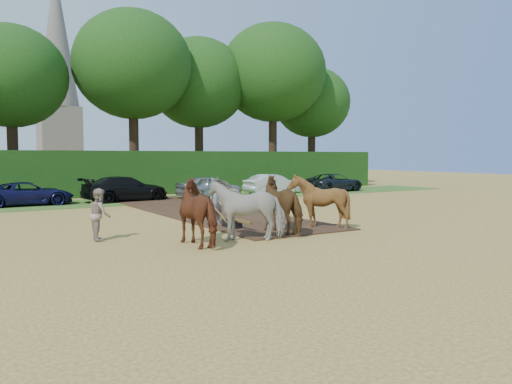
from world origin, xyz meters
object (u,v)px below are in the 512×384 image
(plough_team, at_px, (265,206))
(parked_cars, at_px, (142,189))
(spectator_near, at_px, (100,214))
(church, at_px, (58,71))

(plough_team, xyz_separation_m, parked_cars, (0.81, 14.65, -0.30))
(spectator_near, relative_size, church, 0.06)
(plough_team, relative_size, church, 0.24)
(plough_team, relative_size, parked_cars, 0.18)
(spectator_near, relative_size, parked_cars, 0.05)
(church, bearing_deg, spectator_near, -99.30)
(church, bearing_deg, plough_team, -93.94)
(plough_team, bearing_deg, church, 86.06)
(spectator_near, bearing_deg, plough_team, -106.26)
(spectator_near, height_order, plough_team, plough_team)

